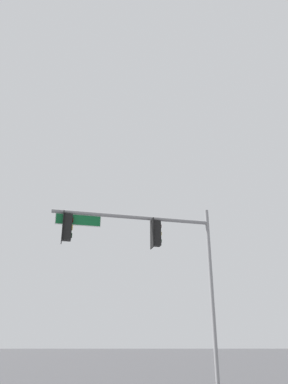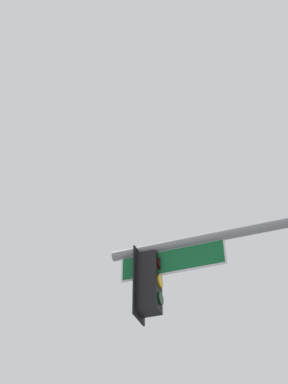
{
  "view_description": "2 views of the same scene",
  "coord_description": "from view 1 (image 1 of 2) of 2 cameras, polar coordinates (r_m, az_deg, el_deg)",
  "views": [
    {
      "loc": [
        -4.87,
        9.34,
        1.72
      ],
      "look_at": [
        -5.14,
        -5.15,
        7.66
      ],
      "focal_mm": 35.0,
      "sensor_mm": 36.0,
      "label": 1
    },
    {
      "loc": [
        -6.35,
        1.38,
        1.75
      ],
      "look_at": [
        -2.09,
        -5.18,
        7.94
      ],
      "focal_mm": 50.0,
      "sensor_mm": 36.0,
      "label": 2
    }
  ],
  "objects": [
    {
      "name": "signal_pole_near",
      "position": [
        16.06,
        -0.26,
        -7.77
      ],
      "size": [
        6.84,
        1.77,
        7.47
      ],
      "color": "gray",
      "rests_on": "ground_plane"
    }
  ]
}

